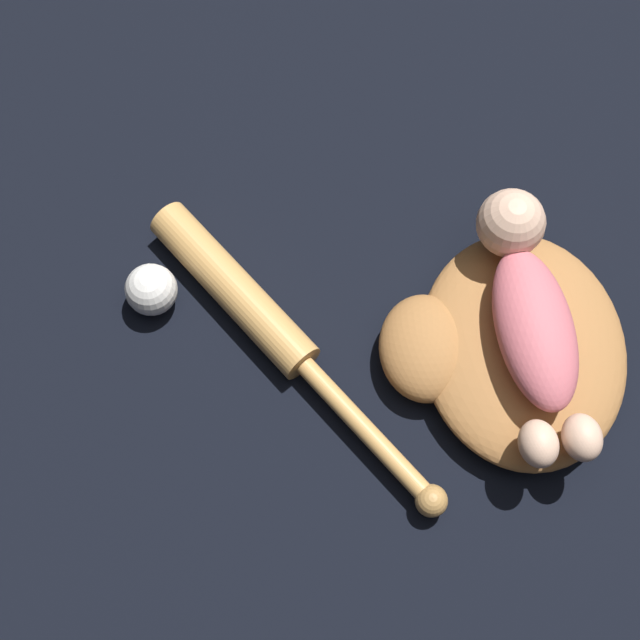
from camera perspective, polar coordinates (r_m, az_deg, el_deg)
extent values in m
plane|color=black|center=(1.28, 15.70, -3.40)|extent=(6.00, 6.00, 0.00)
ellipsoid|color=#A8703D|center=(1.24, 12.85, -1.74)|extent=(0.42, 0.38, 0.07)
ellipsoid|color=#A8703D|center=(1.22, 6.74, -1.79)|extent=(0.19, 0.17, 0.07)
ellipsoid|color=#D16670|center=(1.17, 13.57, -0.51)|extent=(0.24, 0.15, 0.07)
sphere|color=beige|center=(1.22, 12.11, 6.08)|extent=(0.09, 0.09, 0.09)
ellipsoid|color=beige|center=(1.14, 13.81, -7.70)|extent=(0.07, 0.06, 0.05)
ellipsoid|color=beige|center=(1.15, 16.42, -7.23)|extent=(0.07, 0.06, 0.05)
cylinder|color=tan|center=(1.25, -5.59, 2.02)|extent=(0.30, 0.16, 0.06)
cylinder|color=tan|center=(1.18, 2.95, -7.08)|extent=(0.24, 0.11, 0.03)
sphere|color=#B68649|center=(1.17, 7.14, -11.41)|extent=(0.04, 0.04, 0.04)
sphere|color=white|center=(1.26, -10.75, 1.92)|extent=(0.07, 0.07, 0.07)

